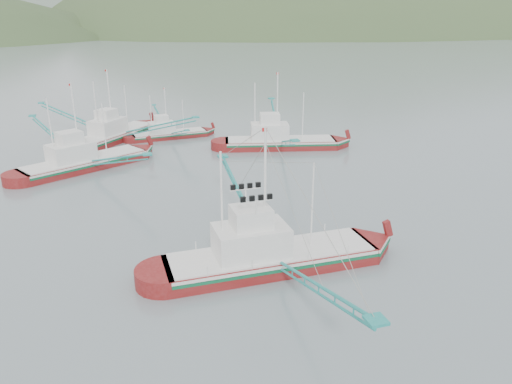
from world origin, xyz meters
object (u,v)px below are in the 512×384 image
object	(u,v)px
bg_boat_left	(82,150)
bg_boat_far	(168,130)
bg_boat_extra	(114,124)
bg_boat_right	(279,134)
main_boat	(268,248)

from	to	relation	value
bg_boat_left	bg_boat_far	xyz separation A→B (m)	(12.67, 13.11, -1.23)
bg_boat_left	bg_boat_extra	distance (m)	14.90
bg_boat_right	bg_boat_extra	size ratio (longest dim) A/B	1.16
main_boat	bg_boat_extra	world-z (taller)	main_boat
main_boat	bg_boat_left	world-z (taller)	main_boat
main_boat	bg_boat_extra	bearing A→B (deg)	101.36
bg_boat_right	bg_boat_far	bearing A→B (deg)	157.04
bg_boat_far	bg_boat_extra	distance (m)	8.33
bg_boat_left	bg_boat_far	bearing A→B (deg)	17.96
bg_boat_far	main_boat	bearing A→B (deg)	-93.86
bg_boat_extra	bg_boat_left	bearing A→B (deg)	-156.72
main_boat	bg_boat_left	xyz separation A→B (m)	(-14.02, 31.79, 0.69)
bg_boat_right	bg_boat_extra	world-z (taller)	bg_boat_right
bg_boat_left	bg_boat_extra	world-z (taller)	same
main_boat	bg_boat_left	bearing A→B (deg)	113.48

